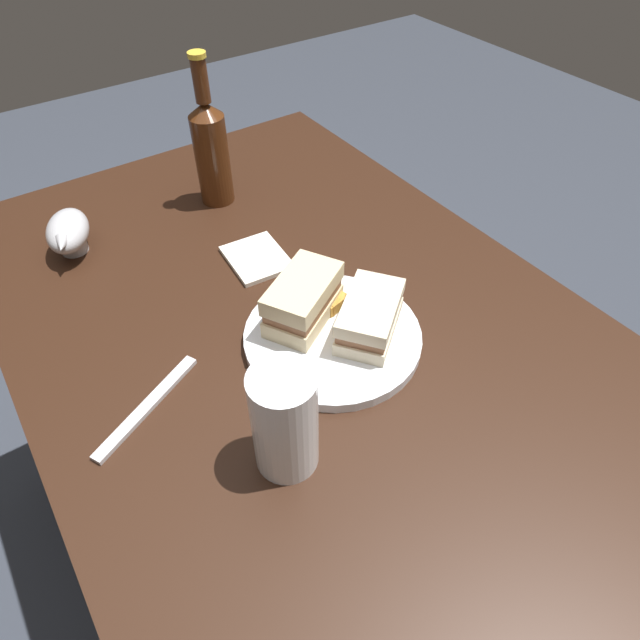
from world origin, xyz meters
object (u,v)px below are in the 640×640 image
at_px(pint_glass, 285,427).
at_px(gravy_boat, 68,232).
at_px(cider_bottle, 211,149).
at_px(fork, 146,404).
at_px(sandwich_half_right, 305,299).
at_px(napkin, 257,258).
at_px(sandwich_half_left, 370,316).
at_px(plate, 333,337).

relative_size(pint_glass, gravy_boat, 1.12).
distance_m(cider_bottle, fork, 0.49).
xyz_separation_m(sandwich_half_right, fork, (0.01, -0.25, -0.05)).
xyz_separation_m(sandwich_half_right, napkin, (-0.17, 0.02, -0.05)).
distance_m(sandwich_half_left, sandwich_half_right, 0.09).
bearing_deg(pint_glass, gravy_boat, -171.06).
xyz_separation_m(sandwich_half_left, pint_glass, (0.10, -0.20, 0.02)).
distance_m(sandwich_half_left, napkin, 0.25).
bearing_deg(plate, pint_glass, -51.45).
bearing_deg(gravy_boat, sandwich_half_left, 32.64).
bearing_deg(pint_glass, napkin, 155.43).
xyz_separation_m(plate, sandwich_half_right, (-0.05, -0.01, 0.04)).
xyz_separation_m(pint_glass, cider_bottle, (-0.54, 0.19, 0.04)).
distance_m(sandwich_half_right, gravy_boat, 0.43).
relative_size(sandwich_half_right, pint_glass, 0.97).
xyz_separation_m(plate, napkin, (-0.22, 0.00, -0.00)).
height_order(sandwich_half_left, gravy_boat, sandwich_half_left).
height_order(sandwich_half_left, pint_glass, pint_glass).
bearing_deg(sandwich_half_left, cider_bottle, -178.80).
bearing_deg(fork, napkin, 7.42).
bearing_deg(fork, gravy_boat, 60.00).
bearing_deg(cider_bottle, sandwich_half_right, -7.34).
bearing_deg(sandwich_half_left, sandwich_half_right, -142.64).
relative_size(napkin, fork, 0.61).
height_order(plate, gravy_boat, gravy_boat).
xyz_separation_m(pint_glass, gravy_boat, (-0.54, -0.08, -0.02)).
relative_size(gravy_boat, cider_bottle, 0.49).
relative_size(sandwich_half_left, gravy_boat, 1.06).
height_order(plate, pint_glass, pint_glass).
relative_size(sandwich_half_left, napkin, 1.26).
bearing_deg(sandwich_half_left, plate, -119.55).
height_order(plate, sandwich_half_left, sandwich_half_left).
bearing_deg(fork, plate, -35.60).
distance_m(pint_glass, fork, 0.21).
bearing_deg(cider_bottle, napkin, -9.07).
height_order(sandwich_half_left, cider_bottle, cider_bottle).
bearing_deg(gravy_boat, sandwich_half_right, 31.61).
bearing_deg(fork, cider_bottle, 25.49).
relative_size(sandwich_half_right, fork, 0.79).
bearing_deg(sandwich_half_right, plate, 14.26).
bearing_deg(sandwich_half_right, napkin, 174.72).
bearing_deg(plate, napkin, 179.19).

